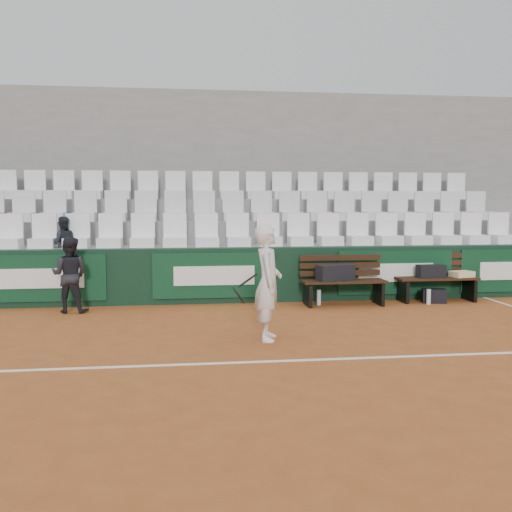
{
  "coord_description": "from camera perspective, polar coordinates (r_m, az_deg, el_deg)",
  "views": [
    {
      "loc": [
        -0.76,
        -6.36,
        1.84
      ],
      "look_at": [
        0.37,
        2.4,
        1.0
      ],
      "focal_mm": 40.0,
      "sensor_mm": 36.0,
      "label": 1
    }
  ],
  "objects": [
    {
      "name": "sports_bag_right",
      "position": [
        10.98,
        17.08,
        -1.47
      ],
      "size": [
        0.51,
        0.25,
        0.23
      ],
      "primitive_type": "cube",
      "rotation": [
        0.0,
        0.0,
        0.04
      ],
      "color": "black",
      "rests_on": "bench_right"
    },
    {
      "name": "ball_kid",
      "position": [
        9.97,
        -18.14,
        -1.79
      ],
      "size": [
        0.69,
        0.58,
        1.26
      ],
      "primitive_type": "imported",
      "rotation": [
        0.0,
        0.0,
        2.97
      ],
      "color": "black",
      "rests_on": "ground"
    },
    {
      "name": "sports_bag_left",
      "position": [
        10.21,
        7.93,
        -1.65
      ],
      "size": [
        0.7,
        0.43,
        0.28
      ],
      "primitive_type": "cube",
      "rotation": [
        0.0,
        0.0,
        0.25
      ],
      "color": "black",
      "rests_on": "bench_left"
    },
    {
      "name": "spectator_c",
      "position": [
        11.08,
        -18.81,
        3.45
      ],
      "size": [
        0.57,
        0.49,
        1.02
      ],
      "primitive_type": "imported",
      "rotation": [
        0.0,
        0.0,
        3.36
      ],
      "color": "black",
      "rests_on": "grandstand_tier_front"
    },
    {
      "name": "seat_row_mid",
      "position": [
        11.79,
        -3.69,
        5.06
      ],
      "size": [
        11.9,
        0.44,
        0.63
      ],
      "primitive_type": "cube",
      "color": "silver",
      "rests_on": "grandstand_tier_mid"
    },
    {
      "name": "tennis_player",
      "position": [
        7.58,
        1.19,
        -2.7
      ],
      "size": [
        0.72,
        0.61,
        1.54
      ],
      "color": "white",
      "rests_on": "ground"
    },
    {
      "name": "towel",
      "position": [
        11.26,
        19.89,
        -1.71
      ],
      "size": [
        0.45,
        0.37,
        0.11
      ],
      "primitive_type": "cube",
      "rotation": [
        0.0,
        0.0,
        0.25
      ],
      "color": "beige",
      "rests_on": "bench_right"
    },
    {
      "name": "back_barrier",
      "position": [
        10.47,
        -2.78,
        -1.92
      ],
      "size": [
        18.0,
        0.34,
        1.0
      ],
      "color": "#10301D",
      "rests_on": "ground"
    },
    {
      "name": "bench_right",
      "position": [
        11.11,
        17.58,
        -3.18
      ],
      "size": [
        1.5,
        0.56,
        0.45
      ],
      "primitive_type": "cube",
      "color": "#371D10",
      "rests_on": "ground"
    },
    {
      "name": "water_bottle_far",
      "position": [
        10.75,
        16.88,
        -3.92
      ],
      "size": [
        0.08,
        0.08,
        0.28
      ],
      "primitive_type": "cylinder",
      "color": "silver",
      "rests_on": "ground"
    },
    {
      "name": "grandstand_tier_front",
      "position": [
        11.09,
        -3.39,
        -1.51
      ],
      "size": [
        18.0,
        0.95,
        1.0
      ],
      "primitive_type": "cube",
      "color": "gray",
      "rests_on": "ground"
    },
    {
      "name": "sports_bag_ground",
      "position": [
        10.96,
        17.36,
        -3.82
      ],
      "size": [
        0.47,
        0.35,
        0.25
      ],
      "primitive_type": "cube",
      "rotation": [
        0.0,
        0.0,
        -0.27
      ],
      "color": "black",
      "rests_on": "ground"
    },
    {
      "name": "seat_row_front",
      "position": [
        10.85,
        -3.35,
        2.65
      ],
      "size": [
        11.9,
        0.44,
        0.63
      ],
      "primitive_type": "cube",
      "color": "white",
      "rests_on": "grandstand_tier_front"
    },
    {
      "name": "water_bottle_near",
      "position": [
        10.27,
        6.3,
        -4.14
      ],
      "size": [
        0.08,
        0.08,
        0.28
      ],
      "primitive_type": "cylinder",
      "color": "silver",
      "rests_on": "ground"
    },
    {
      "name": "grandstand_tier_mid",
      "position": [
        12.01,
        -3.72,
        0.1
      ],
      "size": [
        18.0,
        0.95,
        1.45
      ],
      "primitive_type": "cube",
      "color": "gray",
      "rests_on": "ground"
    },
    {
      "name": "grandstand_rear_wall",
      "position": [
        13.54,
        -4.18,
        6.94
      ],
      "size": [
        18.0,
        0.3,
        4.4
      ],
      "primitive_type": "cube",
      "color": "gray",
      "rests_on": "ground"
    },
    {
      "name": "court_baseline",
      "position": [
        6.66,
        -0.55,
        -10.56
      ],
      "size": [
        18.0,
        0.06,
        0.01
      ],
      "primitive_type": "cube",
      "color": "white",
      "rests_on": "ground"
    },
    {
      "name": "grandstand_tier_back",
      "position": [
        12.94,
        -3.99,
        1.48
      ],
      "size": [
        18.0,
        0.95,
        1.9
      ],
      "primitive_type": "cube",
      "color": "gray",
      "rests_on": "ground"
    },
    {
      "name": "bench_left",
      "position": [
        10.31,
        8.74,
        -3.64
      ],
      "size": [
        1.5,
        0.56,
        0.45
      ],
      "primitive_type": "cube",
      "color": "#311B0E",
      "rests_on": "ground"
    },
    {
      "name": "ground",
      "position": [
        6.67,
        -0.55,
        -10.59
      ],
      "size": [
        80.0,
        80.0,
        0.0
      ],
      "primitive_type": "plane",
      "color": "#A25224",
      "rests_on": "ground"
    },
    {
      "name": "seat_row_back",
      "position": [
        12.74,
        -3.98,
        7.11
      ],
      "size": [
        11.9,
        0.44,
        0.63
      ],
      "primitive_type": "cube",
      "color": "silver",
      "rests_on": "grandstand_tier_back"
    }
  ]
}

